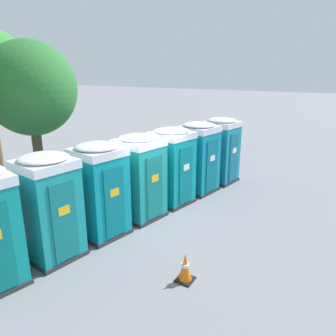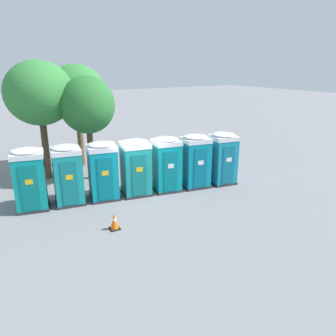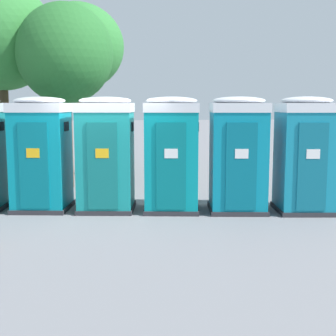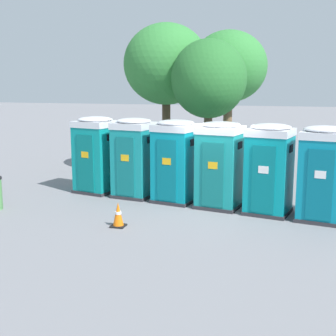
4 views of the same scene
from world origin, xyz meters
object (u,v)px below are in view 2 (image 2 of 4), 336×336
portapotty_1 (68,174)px  street_tree_1 (77,91)px  portapotty_0 (30,179)px  portapotty_4 (166,164)px  portapotty_2 (103,171)px  portapotty_3 (136,167)px  portapotty_6 (222,158)px  street_tree_2 (87,106)px  street_tree_0 (39,94)px  traffic_cone (114,221)px  portapotty_5 (195,161)px

portapotty_1 → street_tree_1: (2.21, 5.23, 2.95)m
portapotty_0 → portapotty_4: 5.85m
portapotty_2 → portapotty_3: size_ratio=1.00×
portapotty_3 → portapotty_6: (4.30, -0.88, 0.00)m
portapotty_0 → street_tree_1: street_tree_1 is taller
portapotty_0 → portapotty_6: (8.61, -1.71, 0.00)m
portapotty_0 → portapotty_1: size_ratio=1.00×
portapotty_2 → street_tree_2: bearing=80.8°
portapotty_3 → portapotty_4: 1.46m
street_tree_2 → portapotty_1: bearing=-126.3°
portapotty_0 → portapotty_4: same height
portapotty_2 → street_tree_0: size_ratio=0.43×
portapotty_1 → street_tree_2: size_ratio=0.49×
portapotty_6 → street_tree_0: (-7.19, 5.32, 3.03)m
portapotty_3 → street_tree_1: (-0.66, 5.80, 2.95)m
portapotty_1 → street_tree_0: 4.91m
portapotty_4 → traffic_cone: (-3.61, -2.33, -0.97)m
portapotty_0 → portapotty_4: (5.75, -1.11, 0.00)m
portapotty_5 → street_tree_1: 7.87m
portapotty_4 → portapotty_3: bearing=168.8°
portapotty_4 → street_tree_0: (-4.33, 4.72, 3.03)m
portapotty_1 → portapotty_3: 2.93m
portapotty_2 → portapotty_3: 1.46m
portapotty_2 → portapotty_6: same height
portapotty_6 → street_tree_2: bearing=142.5°
portapotty_3 → portapotty_5: (2.87, -0.58, -0.00)m
portapotty_1 → traffic_cone: portapotty_1 is taller
portapotty_3 → portapotty_1: bearing=168.7°
portapotty_0 → portapotty_3: (4.31, -0.82, -0.00)m
street_tree_2 → traffic_cone: 6.82m
portapotty_4 → portapotty_0: bearing=169.1°
portapotty_0 → street_tree_2: size_ratio=0.49×
street_tree_0 → street_tree_1: size_ratio=1.03×
portapotty_1 → portapotty_6: same height
street_tree_0 → portapotty_6: bearing=-36.5°
street_tree_1 → traffic_cone: 9.41m
portapotty_2 → traffic_cone: (-0.75, -2.91, -0.97)m
portapotty_6 → traffic_cone: (-6.48, -1.73, -0.97)m
portapotty_6 → street_tree_0: size_ratio=0.43×
portapotty_3 → street_tree_2: (-0.97, 3.16, 2.46)m
portapotty_5 → street_tree_0: street_tree_0 is taller
portapotty_6 → traffic_cone: portapotty_6 is taller
portapotty_0 → portapotty_3: size_ratio=1.00×
portapotty_5 → traffic_cone: 5.52m
portapotty_1 → portapotty_3: bearing=-11.3°
portapotty_3 → traffic_cone: bearing=-129.8°
street_tree_2 → portapotty_0: bearing=-145.0°
traffic_cone → street_tree_0: bearing=95.8°
portapotty_3 → portapotty_2: bearing=168.2°
portapotty_0 → traffic_cone: size_ratio=3.97×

